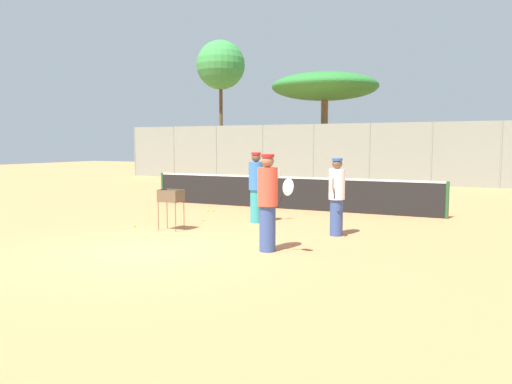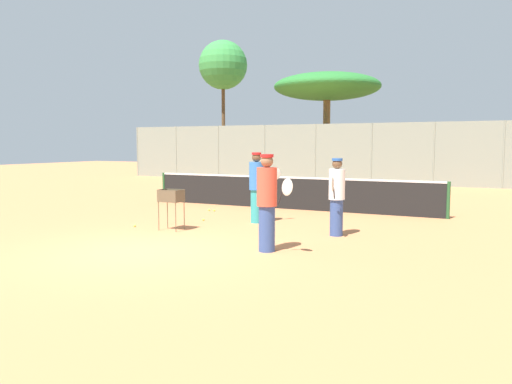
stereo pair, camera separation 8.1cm
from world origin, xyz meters
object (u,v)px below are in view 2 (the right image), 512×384
object	(u,v)px
tennis_net	(287,192)
player_yellow_shirt	(337,196)
ball_cart	(171,199)
player_white_outfit	(267,201)
player_red_cap	(257,186)

from	to	relation	value
tennis_net	player_yellow_shirt	xyz separation A→B (m)	(2.91, -3.95, 0.38)
ball_cart	player_white_outfit	bearing A→B (deg)	-20.50
player_red_cap	ball_cart	bearing A→B (deg)	-172.51
player_white_outfit	player_red_cap	bearing A→B (deg)	142.28
tennis_net	ball_cart	distance (m)	5.11
ball_cart	tennis_net	bearing A→B (deg)	78.85
player_white_outfit	ball_cart	world-z (taller)	player_white_outfit
player_white_outfit	player_red_cap	size ratio (longest dim) A/B	1.01
tennis_net	player_white_outfit	bearing A→B (deg)	-70.56
tennis_net	player_white_outfit	world-z (taller)	player_white_outfit
player_red_cap	player_yellow_shirt	xyz separation A→B (m)	(2.52, -0.92, -0.05)
tennis_net	player_red_cap	size ratio (longest dim) A/B	5.27
player_white_outfit	player_yellow_shirt	size ratio (longest dim) A/B	1.07
player_red_cap	ball_cart	distance (m)	2.42
player_red_cap	player_yellow_shirt	size ratio (longest dim) A/B	1.06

